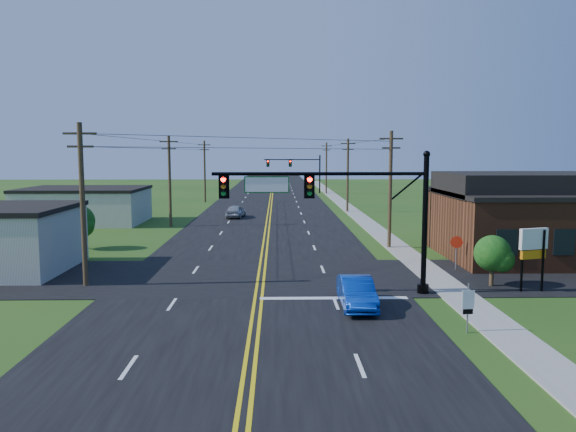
{
  "coord_description": "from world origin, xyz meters",
  "views": [
    {
      "loc": [
        1.14,
        -20.71,
        7.43
      ],
      "look_at": [
        1.73,
        10.0,
        3.9
      ],
      "focal_mm": 35.0,
      "sensor_mm": 36.0,
      "label": 1
    }
  ],
  "objects_px": {
    "blue_car": "(357,293)",
    "route_sign": "(468,304)",
    "signal_mast_far": "(296,168)",
    "signal_mast_main": "(339,204)",
    "stop_sign": "(456,246)"
  },
  "relations": [
    {
      "from": "signal_mast_main",
      "to": "blue_car",
      "type": "distance_m",
      "value": 4.87
    },
    {
      "from": "blue_car",
      "to": "stop_sign",
      "type": "height_order",
      "value": "stop_sign"
    },
    {
      "from": "blue_car",
      "to": "route_sign",
      "type": "height_order",
      "value": "route_sign"
    },
    {
      "from": "route_sign",
      "to": "blue_car",
      "type": "bearing_deg",
      "value": 130.25
    },
    {
      "from": "signal_mast_far",
      "to": "blue_car",
      "type": "xyz_separation_m",
      "value": [
        0.48,
        -74.66,
        -3.83
      ]
    },
    {
      "from": "signal_mast_main",
      "to": "blue_car",
      "type": "relative_size",
      "value": 2.61
    },
    {
      "from": "signal_mast_far",
      "to": "route_sign",
      "type": "relative_size",
      "value": 5.26
    },
    {
      "from": "signal_mast_main",
      "to": "route_sign",
      "type": "height_order",
      "value": "signal_mast_main"
    },
    {
      "from": "signal_mast_far",
      "to": "stop_sign",
      "type": "xyz_separation_m",
      "value": [
        7.9,
        -66.37,
        -2.96
      ]
    },
    {
      "from": "signal_mast_far",
      "to": "signal_mast_main",
      "type": "bearing_deg",
      "value": -90.08
    },
    {
      "from": "signal_mast_far",
      "to": "stop_sign",
      "type": "height_order",
      "value": "signal_mast_far"
    },
    {
      "from": "signal_mast_main",
      "to": "stop_sign",
      "type": "height_order",
      "value": "signal_mast_main"
    },
    {
      "from": "signal_mast_main",
      "to": "signal_mast_far",
      "type": "bearing_deg",
      "value": 89.92
    },
    {
      "from": "route_sign",
      "to": "stop_sign",
      "type": "height_order",
      "value": "stop_sign"
    },
    {
      "from": "signal_mast_main",
      "to": "route_sign",
      "type": "distance_m",
      "value": 8.69
    }
  ]
}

